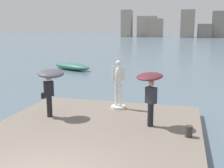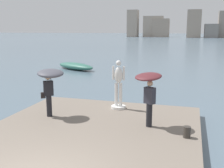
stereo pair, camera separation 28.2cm
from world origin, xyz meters
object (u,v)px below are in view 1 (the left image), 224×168
(onlooker_right, at_px, (150,86))
(boat_near, at_px, (72,66))
(onlooker_left, at_px, (50,79))
(statue_white_figure, at_px, (118,87))
(mooring_bollard, at_px, (189,131))

(onlooker_right, distance_m, boat_near, 17.97)
(onlooker_left, distance_m, onlooker_right, 4.04)
(statue_white_figure, distance_m, onlooker_right, 2.59)
(onlooker_left, xyz_separation_m, mooring_bollard, (5.46, -0.85, -1.35))
(onlooker_left, height_order, onlooker_right, onlooker_right)
(boat_near, bearing_deg, statue_white_figure, -59.11)
(onlooker_right, xyz_separation_m, boat_near, (-9.55, 15.13, -1.59))
(onlooker_right, height_order, boat_near, onlooker_right)
(onlooker_left, distance_m, mooring_bollard, 5.69)
(statue_white_figure, relative_size, onlooker_right, 1.09)
(onlooker_left, bearing_deg, onlooker_right, -1.25)
(onlooker_right, height_order, mooring_bollard, onlooker_right)
(mooring_bollard, height_order, boat_near, mooring_bollard)
(boat_near, bearing_deg, onlooker_right, -57.74)
(statue_white_figure, xyz_separation_m, onlooker_left, (-2.39, -1.83, 0.56))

